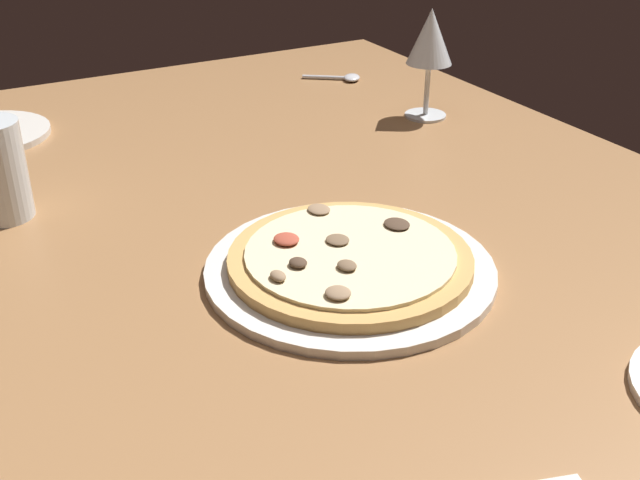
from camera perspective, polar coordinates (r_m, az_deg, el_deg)
dining_table at (r=83.89cm, az=-2.07°, el=-2.50°), size 150.00×110.00×4.00cm
pizza_main at (r=79.56cm, az=2.16°, el=-1.70°), size 29.34×29.34×3.31cm
wine_glass_far at (r=121.05cm, az=7.95°, el=14.07°), size 6.83×6.83×16.42cm
spoon at (r=141.43cm, az=1.81°, el=11.62°), size 7.85×9.58×1.00cm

